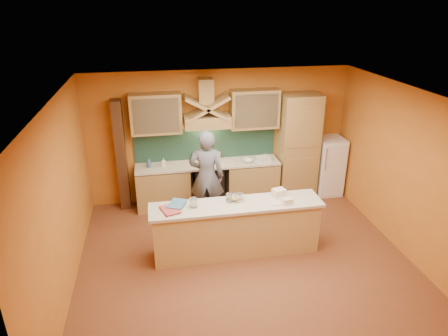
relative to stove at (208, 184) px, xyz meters
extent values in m
cube|color=brown|center=(0.30, -2.20, -0.45)|extent=(5.50, 5.00, 0.01)
cube|color=white|center=(0.30, -2.20, 2.35)|extent=(5.50, 5.00, 0.01)
cube|color=#C07125|center=(0.30, 0.30, 0.95)|extent=(5.50, 0.02, 2.80)
cube|color=#C07125|center=(0.30, -4.70, 0.95)|extent=(5.50, 0.02, 2.80)
cube|color=#C07125|center=(-2.45, -2.20, 0.95)|extent=(0.02, 5.00, 2.80)
cube|color=#C07125|center=(3.05, -2.20, 0.95)|extent=(0.02, 5.00, 2.80)
cube|color=#A7854C|center=(-0.95, 0.00, -0.02)|extent=(1.10, 0.60, 0.86)
cube|color=#A7854C|center=(0.95, 0.00, -0.02)|extent=(1.10, 0.60, 0.86)
cube|color=beige|center=(0.00, 0.00, 0.45)|extent=(3.00, 0.62, 0.04)
cube|color=black|center=(0.00, 0.00, 0.00)|extent=(0.60, 0.58, 0.90)
cube|color=#1A392D|center=(0.00, 0.28, 0.80)|extent=(3.00, 0.03, 0.70)
cube|color=#A7854C|center=(0.00, 0.05, 1.37)|extent=(0.92, 0.50, 0.24)
cube|color=#A7854C|center=(0.00, 0.15, 1.95)|extent=(0.30, 0.30, 0.50)
cube|color=#A7854C|center=(-1.00, 0.12, 1.55)|extent=(1.00, 0.35, 0.80)
cube|color=#A7854C|center=(1.00, 0.12, 1.55)|extent=(1.00, 0.35, 0.80)
cube|color=#A7854C|center=(1.95, 0.00, 0.70)|extent=(0.80, 0.60, 2.30)
cube|color=white|center=(2.70, 0.00, 0.20)|extent=(0.58, 0.60, 1.30)
cube|color=#472816|center=(-1.75, 0.15, 0.70)|extent=(0.20, 0.30, 2.30)
cube|color=tan|center=(0.20, -1.90, -0.01)|extent=(2.80, 0.55, 0.88)
cube|color=beige|center=(0.20, -1.90, 0.47)|extent=(2.90, 0.62, 0.05)
imported|color=slate|center=(-0.12, -0.68, 0.48)|extent=(0.75, 0.57, 1.85)
cylinder|color=silver|center=(-0.05, -0.02, 0.53)|extent=(0.27, 0.27, 0.17)
cylinder|color=#BABCC2|center=(0.12, 0.00, 0.52)|extent=(0.18, 0.18, 0.15)
imported|color=silver|center=(-0.91, 0.03, 0.55)|extent=(0.08, 0.09, 0.17)
imported|color=#2F5B82|center=(-1.21, 0.00, 0.59)|extent=(0.09, 0.09, 0.23)
imported|color=silver|center=(0.84, -0.10, 0.50)|extent=(0.21, 0.21, 0.07)
cube|color=silver|center=(1.17, -0.08, 0.52)|extent=(0.33, 0.30, 0.10)
imported|color=#A93E3C|center=(-1.02, -1.97, 0.51)|extent=(0.35, 0.41, 0.03)
imported|color=#40698E|center=(-0.89, -1.73, 0.53)|extent=(0.38, 0.42, 0.03)
cylinder|color=silver|center=(-0.52, -1.87, 0.57)|extent=(0.14, 0.14, 0.15)
cylinder|color=white|center=(0.10, -1.80, 0.57)|extent=(0.14, 0.14, 0.15)
cube|color=white|center=(0.27, -1.78, 0.55)|extent=(0.14, 0.14, 0.11)
imported|color=white|center=(0.22, -1.75, 0.53)|extent=(0.25, 0.25, 0.06)
cube|color=beige|center=(0.87, -2.00, 0.50)|extent=(0.24, 0.20, 0.01)
cube|color=beige|center=(0.98, -1.75, 0.56)|extent=(0.24, 0.21, 0.13)
cube|color=beige|center=(1.03, -2.05, 0.54)|extent=(0.18, 0.15, 0.10)
camera|label=1|loc=(-1.08, -7.62, 3.65)|focal=32.00mm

